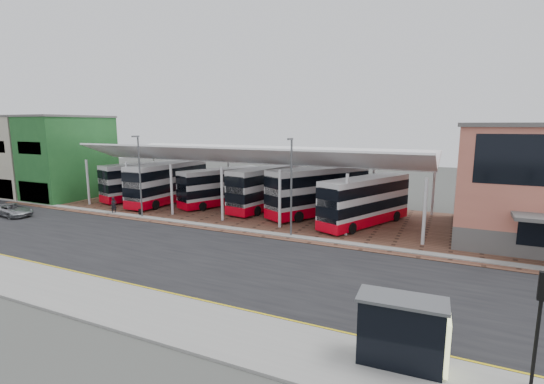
{
  "coord_description": "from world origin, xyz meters",
  "views": [
    {
      "loc": [
        13.95,
        -22.67,
        9.12
      ],
      "look_at": [
        -0.16,
        7.22,
        3.44
      ],
      "focal_mm": 26.0,
      "sensor_mm": 36.0,
      "label": 1
    }
  ],
  "objects_px": {
    "bus_shelter": "(409,328)",
    "bus_3": "(267,188)",
    "bus_2": "(221,187)",
    "bus_0": "(146,181)",
    "traffic_signal_west": "(540,311)",
    "bus_4": "(319,191)",
    "bus_1": "(168,183)",
    "silver_car": "(13,210)",
    "pedestrian": "(114,205)",
    "bus_5": "(365,201)"
  },
  "relations": [
    {
      "from": "traffic_signal_west",
      "to": "silver_car",
      "type": "bearing_deg",
      "value": 172.34
    },
    {
      "from": "silver_car",
      "to": "bus_shelter",
      "type": "height_order",
      "value": "bus_shelter"
    },
    {
      "from": "silver_car",
      "to": "bus_5",
      "type": "bearing_deg",
      "value": -65.76
    },
    {
      "from": "bus_2",
      "to": "pedestrian",
      "type": "distance_m",
      "value": 11.46
    },
    {
      "from": "bus_0",
      "to": "bus_2",
      "type": "distance_m",
      "value": 10.57
    },
    {
      "from": "pedestrian",
      "to": "traffic_signal_west",
      "type": "relative_size",
      "value": 0.41
    },
    {
      "from": "bus_1",
      "to": "bus_4",
      "type": "bearing_deg",
      "value": 6.46
    },
    {
      "from": "pedestrian",
      "to": "bus_0",
      "type": "bearing_deg",
      "value": 37.3
    },
    {
      "from": "bus_2",
      "to": "bus_shelter",
      "type": "relative_size",
      "value": 3.01
    },
    {
      "from": "bus_2",
      "to": "traffic_signal_west",
      "type": "xyz_separation_m",
      "value": [
        26.87,
        -22.26,
        0.79
      ]
    },
    {
      "from": "bus_4",
      "to": "bus_5",
      "type": "height_order",
      "value": "bus_4"
    },
    {
      "from": "bus_shelter",
      "to": "bus_3",
      "type": "bearing_deg",
      "value": 123.24
    },
    {
      "from": "bus_4",
      "to": "pedestrian",
      "type": "distance_m",
      "value": 21.05
    },
    {
      "from": "pedestrian",
      "to": "traffic_signal_west",
      "type": "xyz_separation_m",
      "value": [
        34.52,
        -13.81,
        2.0
      ]
    },
    {
      "from": "bus_2",
      "to": "bus_3",
      "type": "relative_size",
      "value": 0.9
    },
    {
      "from": "bus_4",
      "to": "silver_car",
      "type": "height_order",
      "value": "bus_4"
    },
    {
      "from": "bus_5",
      "to": "silver_car",
      "type": "relative_size",
      "value": 2.35
    },
    {
      "from": "bus_1",
      "to": "silver_car",
      "type": "bearing_deg",
      "value": -127.69
    },
    {
      "from": "bus_4",
      "to": "traffic_signal_west",
      "type": "relative_size",
      "value": 2.76
    },
    {
      "from": "bus_3",
      "to": "bus_5",
      "type": "distance_m",
      "value": 11.42
    },
    {
      "from": "bus_4",
      "to": "pedestrian",
      "type": "height_order",
      "value": "bus_4"
    },
    {
      "from": "silver_car",
      "to": "bus_1",
      "type": "bearing_deg",
      "value": -34.14
    },
    {
      "from": "bus_5",
      "to": "silver_car",
      "type": "distance_m",
      "value": 34.73
    },
    {
      "from": "bus_1",
      "to": "bus_shelter",
      "type": "distance_m",
      "value": 36.33
    },
    {
      "from": "bus_3",
      "to": "pedestrian",
      "type": "distance_m",
      "value": 16.02
    },
    {
      "from": "bus_0",
      "to": "bus_1",
      "type": "relative_size",
      "value": 0.97
    },
    {
      "from": "bus_4",
      "to": "bus_1",
      "type": "bearing_deg",
      "value": -145.73
    },
    {
      "from": "bus_shelter",
      "to": "silver_car",
      "type": "bearing_deg",
      "value": 163.2
    },
    {
      "from": "bus_5",
      "to": "pedestrian",
      "type": "relative_size",
      "value": 6.25
    },
    {
      "from": "bus_2",
      "to": "bus_5",
      "type": "bearing_deg",
      "value": 16.47
    },
    {
      "from": "bus_1",
      "to": "traffic_signal_west",
      "type": "distance_m",
      "value": 39.17
    },
    {
      "from": "bus_3",
      "to": "silver_car",
      "type": "xyz_separation_m",
      "value": [
        -21.63,
        -14.03,
        -1.67
      ]
    },
    {
      "from": "bus_3",
      "to": "traffic_signal_west",
      "type": "height_order",
      "value": "bus_3"
    },
    {
      "from": "bus_0",
      "to": "traffic_signal_west",
      "type": "height_order",
      "value": "bus_0"
    },
    {
      "from": "bus_shelter",
      "to": "traffic_signal_west",
      "type": "distance_m",
      "value": 4.3
    },
    {
      "from": "bus_shelter",
      "to": "bus_5",
      "type": "bearing_deg",
      "value": 103.41
    },
    {
      "from": "silver_car",
      "to": "bus_shelter",
      "type": "bearing_deg",
      "value": -98.99
    },
    {
      "from": "bus_1",
      "to": "bus_4",
      "type": "distance_m",
      "value": 17.95
    },
    {
      "from": "bus_2",
      "to": "silver_car",
      "type": "xyz_separation_m",
      "value": [
        -16.09,
        -13.5,
        -1.47
      ]
    },
    {
      "from": "bus_0",
      "to": "pedestrian",
      "type": "distance_m",
      "value": 8.47
    },
    {
      "from": "bus_4",
      "to": "silver_car",
      "type": "bearing_deg",
      "value": -124.61
    },
    {
      "from": "bus_2",
      "to": "traffic_signal_west",
      "type": "bearing_deg",
      "value": -16.18
    },
    {
      "from": "silver_car",
      "to": "bus_shelter",
      "type": "xyz_separation_m",
      "value": [
        38.91,
        -9.67,
        1.14
      ]
    },
    {
      "from": "silver_car",
      "to": "pedestrian",
      "type": "xyz_separation_m",
      "value": [
        8.44,
        5.05,
        0.26
      ]
    },
    {
      "from": "bus_4",
      "to": "bus_5",
      "type": "relative_size",
      "value": 1.07
    },
    {
      "from": "bus_2",
      "to": "pedestrian",
      "type": "relative_size",
      "value": 5.96
    },
    {
      "from": "bus_0",
      "to": "silver_car",
      "type": "xyz_separation_m",
      "value": [
        -5.54,
        -12.89,
        -1.62
      ]
    },
    {
      "from": "bus_5",
      "to": "traffic_signal_west",
      "type": "distance_m",
      "value": 22.66
    },
    {
      "from": "bus_0",
      "to": "silver_car",
      "type": "relative_size",
      "value": 2.43
    },
    {
      "from": "traffic_signal_west",
      "to": "bus_2",
      "type": "bearing_deg",
      "value": 144.23
    }
  ]
}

